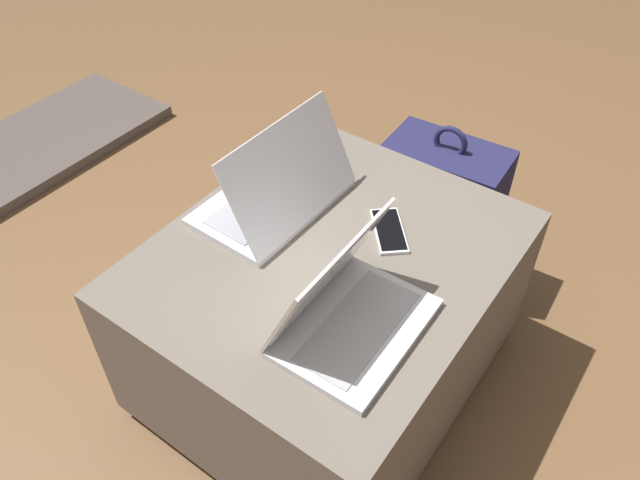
# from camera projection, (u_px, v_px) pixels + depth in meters

# --- Properties ---
(ground_plane) EXTENTS (14.00, 14.00, 0.00)m
(ground_plane) POSITION_uv_depth(u_px,v_px,m) (327.00, 373.00, 1.75)
(ground_plane) COLOR brown
(ottoman) EXTENTS (0.85, 0.73, 0.48)m
(ottoman) POSITION_uv_depth(u_px,v_px,m) (328.00, 318.00, 1.59)
(ottoman) COLOR #3D3832
(ottoman) RESTS_ON ground_plane
(laptop_near) EXTENTS (0.33, 0.24, 0.23)m
(laptop_near) POSITION_uv_depth(u_px,v_px,m) (347.00, 310.00, 1.23)
(laptop_near) COLOR silver
(laptop_near) RESTS_ON ottoman
(laptop_far) EXTENTS (0.38, 0.25, 0.24)m
(laptop_far) POSITION_uv_depth(u_px,v_px,m) (278.00, 192.00, 1.50)
(laptop_far) COLOR silver
(laptop_far) RESTS_ON ottoman
(cell_phone) EXTENTS (0.16, 0.15, 0.01)m
(cell_phone) POSITION_uv_depth(u_px,v_px,m) (389.00, 231.00, 1.47)
(cell_phone) COLOR white
(cell_phone) RESTS_ON ottoman
(backpack) EXTENTS (0.26, 0.35, 0.54)m
(backpack) POSITION_uv_depth(u_px,v_px,m) (440.00, 213.00, 1.91)
(backpack) COLOR #23234C
(backpack) RESTS_ON ground_plane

